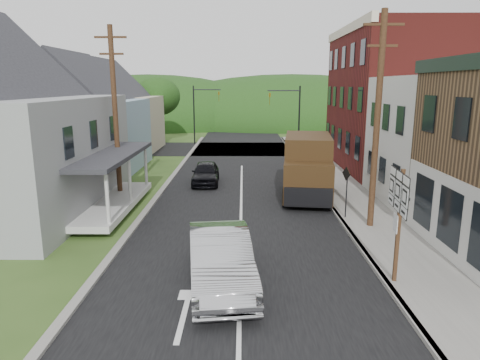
{
  "coord_description": "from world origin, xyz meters",
  "views": [
    {
      "loc": [
        0.09,
        -14.17,
        6.1
      ],
      "look_at": [
        -0.03,
        3.26,
        2.2
      ],
      "focal_mm": 32.0,
      "sensor_mm": 36.0,
      "label": 1
    }
  ],
  "objects_px": {
    "silver_sedan": "(220,259)",
    "dark_sedan": "(206,173)",
    "delivery_van": "(308,167)",
    "warning_sign": "(346,185)",
    "route_sign_cluster": "(398,210)"
  },
  "relations": [
    {
      "from": "silver_sedan",
      "to": "dark_sedan",
      "type": "bearing_deg",
      "value": 89.22
    },
    {
      "from": "delivery_van",
      "to": "warning_sign",
      "type": "bearing_deg",
      "value": -67.11
    },
    {
      "from": "silver_sedan",
      "to": "delivery_van",
      "type": "xyz_separation_m",
      "value": [
        4.22,
        10.69,
        0.85
      ]
    },
    {
      "from": "route_sign_cluster",
      "to": "warning_sign",
      "type": "relative_size",
      "value": 1.5
    },
    {
      "from": "delivery_van",
      "to": "route_sign_cluster",
      "type": "bearing_deg",
      "value": -76.7
    },
    {
      "from": "delivery_van",
      "to": "warning_sign",
      "type": "xyz_separation_m",
      "value": [
        1.16,
        -4.13,
        -0.05
      ]
    },
    {
      "from": "delivery_van",
      "to": "route_sign_cluster",
      "type": "relative_size",
      "value": 1.78
    },
    {
      "from": "dark_sedan",
      "to": "route_sign_cluster",
      "type": "bearing_deg",
      "value": -64.8
    },
    {
      "from": "silver_sedan",
      "to": "delivery_van",
      "type": "distance_m",
      "value": 11.53
    },
    {
      "from": "dark_sedan",
      "to": "route_sign_cluster",
      "type": "distance_m",
      "value": 15.62
    },
    {
      "from": "route_sign_cluster",
      "to": "warning_sign",
      "type": "bearing_deg",
      "value": 94.66
    },
    {
      "from": "delivery_van",
      "to": "warning_sign",
      "type": "distance_m",
      "value": 4.28
    },
    {
      "from": "dark_sedan",
      "to": "warning_sign",
      "type": "height_order",
      "value": "warning_sign"
    },
    {
      "from": "silver_sedan",
      "to": "warning_sign",
      "type": "bearing_deg",
      "value": 43.15
    },
    {
      "from": "silver_sedan",
      "to": "warning_sign",
      "type": "xyz_separation_m",
      "value": [
        5.38,
        6.57,
        0.79
      ]
    }
  ]
}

